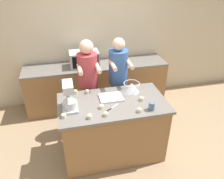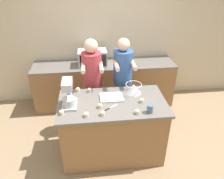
% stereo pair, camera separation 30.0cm
% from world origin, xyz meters
% --- Properties ---
extents(ground_plane, '(16.00, 16.00, 0.00)m').
position_xyz_m(ground_plane, '(0.00, 0.00, 0.00)').
color(ground_plane, '#937A5B').
extents(back_wall, '(10.00, 0.06, 2.70)m').
position_xyz_m(back_wall, '(0.00, 1.78, 1.35)').
color(back_wall, beige).
rests_on(back_wall, ground_plane).
extents(island_counter, '(1.52, 0.84, 0.94)m').
position_xyz_m(island_counter, '(0.00, 0.00, 0.47)').
color(island_counter, olive).
rests_on(island_counter, ground_plane).
extents(back_counter, '(2.80, 0.60, 0.91)m').
position_xyz_m(back_counter, '(0.00, 1.43, 0.45)').
color(back_counter, olive).
rests_on(back_counter, ground_plane).
extents(person_left, '(0.33, 0.50, 1.65)m').
position_xyz_m(person_left, '(-0.25, 0.66, 0.88)').
color(person_left, brown).
rests_on(person_left, ground_plane).
extents(person_right, '(0.33, 0.49, 1.65)m').
position_xyz_m(person_right, '(0.25, 0.66, 0.88)').
color(person_right, brown).
rests_on(person_right, ground_plane).
extents(stand_mixer, '(0.20, 0.30, 0.39)m').
position_xyz_m(stand_mixer, '(-0.59, -0.02, 1.11)').
color(stand_mixer, '#B2B7BC').
rests_on(stand_mixer, island_counter).
extents(mixing_bowl, '(0.24, 0.24, 0.15)m').
position_xyz_m(mixing_bowl, '(0.34, 0.22, 1.02)').
color(mixing_bowl, '#BCBCC1').
rests_on(mixing_bowl, island_counter).
extents(baking_tray, '(0.33, 0.25, 0.04)m').
position_xyz_m(baking_tray, '(-0.00, 0.10, 0.96)').
color(baking_tray, silver).
rests_on(baking_tray, island_counter).
extents(microwave_oven, '(0.55, 0.34, 0.29)m').
position_xyz_m(microwave_oven, '(-0.22, 1.42, 1.05)').
color(microwave_oven, '#B7B7BC').
rests_on(microwave_oven, back_counter).
extents(drinking_glass, '(0.08, 0.08, 0.11)m').
position_xyz_m(drinking_glass, '(0.46, -0.29, 1.00)').
color(drinking_glass, slate).
rests_on(drinking_glass, island_counter).
extents(knife, '(0.19, 0.14, 0.01)m').
position_xyz_m(knife, '(-0.04, -0.14, 0.94)').
color(knife, '#BCBCC1').
rests_on(knife, island_counter).
extents(cupcake_0, '(0.06, 0.06, 0.06)m').
position_xyz_m(cupcake_0, '(0.29, -0.30, 0.97)').
color(cupcake_0, beige).
rests_on(cupcake_0, island_counter).
extents(cupcake_1, '(0.06, 0.06, 0.06)m').
position_xyz_m(cupcake_1, '(-0.18, -0.11, 0.97)').
color(cupcake_1, beige).
rests_on(cupcake_1, island_counter).
extents(cupcake_2, '(0.06, 0.06, 0.06)m').
position_xyz_m(cupcake_2, '(-0.68, -0.21, 0.97)').
color(cupcake_2, beige).
rests_on(cupcake_2, island_counter).
extents(cupcake_3, '(0.06, 0.06, 0.06)m').
position_xyz_m(cupcake_3, '(-0.37, -0.29, 0.97)').
color(cupcake_3, beige).
rests_on(cupcake_3, island_counter).
extents(cupcake_4, '(0.06, 0.06, 0.06)m').
position_xyz_m(cupcake_4, '(0.41, -0.05, 0.97)').
color(cupcake_4, beige).
rests_on(cupcake_4, island_counter).
extents(cupcake_5, '(0.06, 0.06, 0.06)m').
position_xyz_m(cupcake_5, '(-0.31, 0.32, 0.97)').
color(cupcake_5, beige).
rests_on(cupcake_5, island_counter).
extents(cupcake_6, '(0.06, 0.06, 0.06)m').
position_xyz_m(cupcake_6, '(-0.49, 0.36, 0.97)').
color(cupcake_6, beige).
rests_on(cupcake_6, island_counter).
extents(cupcake_7, '(0.06, 0.06, 0.06)m').
position_xyz_m(cupcake_7, '(-0.16, -0.29, 0.97)').
color(cupcake_7, beige).
rests_on(cupcake_7, island_counter).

